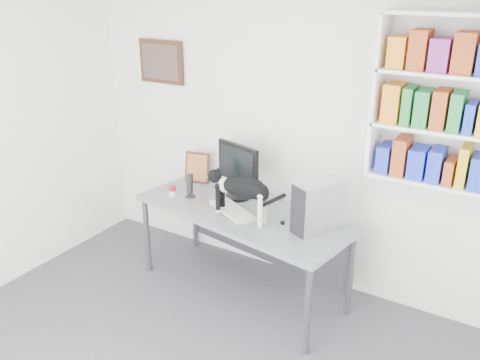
{
  "coord_description": "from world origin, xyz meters",
  "views": [
    {
      "loc": [
        1.99,
        -1.93,
        2.68
      ],
      "look_at": [
        -0.13,
        1.53,
        1.05
      ],
      "focal_mm": 38.0,
      "sensor_mm": 36.0,
      "label": 1
    }
  ],
  "objects_px": {
    "pc_tower": "(319,206)",
    "cat": "(243,198)",
    "bookshelf": "(448,103)",
    "keyboard": "(232,210)",
    "leaning_print": "(197,167)",
    "monitor": "(239,171)",
    "speaker": "(190,185)",
    "desk": "(242,252)",
    "soup_can": "(173,191)"
  },
  "relations": [
    {
      "from": "pc_tower",
      "to": "cat",
      "type": "height_order",
      "value": "pc_tower"
    },
    {
      "from": "bookshelf",
      "to": "keyboard",
      "type": "xyz_separation_m",
      "value": [
        -1.51,
        -0.47,
        -1.03
      ]
    },
    {
      "from": "leaning_print",
      "to": "cat",
      "type": "xyz_separation_m",
      "value": [
        0.82,
        -0.5,
        0.04
      ]
    },
    {
      "from": "bookshelf",
      "to": "monitor",
      "type": "relative_size",
      "value": 2.39
    },
    {
      "from": "keyboard",
      "to": "speaker",
      "type": "height_order",
      "value": "speaker"
    },
    {
      "from": "desk",
      "to": "monitor",
      "type": "xyz_separation_m",
      "value": [
        -0.17,
        0.23,
        0.66
      ]
    },
    {
      "from": "keyboard",
      "to": "speaker",
      "type": "bearing_deg",
      "value": -161.94
    },
    {
      "from": "cat",
      "to": "speaker",
      "type": "bearing_deg",
      "value": 163.85
    },
    {
      "from": "bookshelf",
      "to": "soup_can",
      "type": "distance_m",
      "value": 2.43
    },
    {
      "from": "desk",
      "to": "cat",
      "type": "height_order",
      "value": "cat"
    },
    {
      "from": "soup_can",
      "to": "keyboard",
      "type": "bearing_deg",
      "value": -1.39
    },
    {
      "from": "desk",
      "to": "speaker",
      "type": "bearing_deg",
      "value": -172.53
    },
    {
      "from": "desk",
      "to": "pc_tower",
      "type": "distance_m",
      "value": 0.92
    },
    {
      "from": "pc_tower",
      "to": "soup_can",
      "type": "distance_m",
      "value": 1.42
    },
    {
      "from": "pc_tower",
      "to": "soup_can",
      "type": "xyz_separation_m",
      "value": [
        -1.41,
        -0.07,
        -0.16
      ]
    },
    {
      "from": "desk",
      "to": "monitor",
      "type": "bearing_deg",
      "value": 135.8
    },
    {
      "from": "leaning_print",
      "to": "cat",
      "type": "relative_size",
      "value": 0.48
    },
    {
      "from": "bookshelf",
      "to": "speaker",
      "type": "height_order",
      "value": "bookshelf"
    },
    {
      "from": "bookshelf",
      "to": "cat",
      "type": "bearing_deg",
      "value": -158.07
    },
    {
      "from": "bookshelf",
      "to": "leaning_print",
      "type": "xyz_separation_m",
      "value": [
        -2.18,
        -0.05,
        -0.89
      ]
    },
    {
      "from": "monitor",
      "to": "pc_tower",
      "type": "height_order",
      "value": "monitor"
    },
    {
      "from": "monitor",
      "to": "soup_can",
      "type": "bearing_deg",
      "value": -136.13
    },
    {
      "from": "monitor",
      "to": "leaning_print",
      "type": "relative_size",
      "value": 1.69
    },
    {
      "from": "desk",
      "to": "bookshelf",
      "type": "bearing_deg",
      "value": 24.38
    },
    {
      "from": "pc_tower",
      "to": "speaker",
      "type": "xyz_separation_m",
      "value": [
        -1.25,
        -0.01,
        -0.09
      ]
    },
    {
      "from": "monitor",
      "to": "keyboard",
      "type": "relative_size",
      "value": 1.07
    },
    {
      "from": "speaker",
      "to": "bookshelf",
      "type": "bearing_deg",
      "value": -4.08
    },
    {
      "from": "speaker",
      "to": "soup_can",
      "type": "distance_m",
      "value": 0.18
    },
    {
      "from": "bookshelf",
      "to": "speaker",
      "type": "distance_m",
      "value": 2.26
    },
    {
      "from": "pc_tower",
      "to": "soup_can",
      "type": "height_order",
      "value": "pc_tower"
    },
    {
      "from": "cat",
      "to": "pc_tower",
      "type": "bearing_deg",
      "value": 13.43
    },
    {
      "from": "keyboard",
      "to": "cat",
      "type": "bearing_deg",
      "value": -1.4
    },
    {
      "from": "monitor",
      "to": "soup_can",
      "type": "xyz_separation_m",
      "value": [
        -0.54,
        -0.28,
        -0.21
      ]
    },
    {
      "from": "bookshelf",
      "to": "pc_tower",
      "type": "bearing_deg",
      "value": -153.55
    },
    {
      "from": "speaker",
      "to": "soup_can",
      "type": "xyz_separation_m",
      "value": [
        -0.15,
        -0.06,
        -0.07
      ]
    },
    {
      "from": "bookshelf",
      "to": "cat",
      "type": "relative_size",
      "value": 1.94
    },
    {
      "from": "keyboard",
      "to": "leaning_print",
      "type": "distance_m",
      "value": 0.8
    },
    {
      "from": "speaker",
      "to": "cat",
      "type": "bearing_deg",
      "value": -28.82
    },
    {
      "from": "bookshelf",
      "to": "keyboard",
      "type": "height_order",
      "value": "bookshelf"
    },
    {
      "from": "speaker",
      "to": "cat",
      "type": "height_order",
      "value": "cat"
    },
    {
      "from": "bookshelf",
      "to": "soup_can",
      "type": "xyz_separation_m",
      "value": [
        -2.17,
        -0.45,
        -1.0
      ]
    },
    {
      "from": "keyboard",
      "to": "cat",
      "type": "height_order",
      "value": "cat"
    },
    {
      "from": "desk",
      "to": "monitor",
      "type": "relative_size",
      "value": 3.72
    },
    {
      "from": "soup_can",
      "to": "cat",
      "type": "height_order",
      "value": "cat"
    },
    {
      "from": "desk",
      "to": "keyboard",
      "type": "xyz_separation_m",
      "value": [
        -0.05,
        -0.07,
        0.42
      ]
    },
    {
      "from": "bookshelf",
      "to": "desk",
      "type": "distance_m",
      "value": 2.1
    },
    {
      "from": "bookshelf",
      "to": "monitor",
      "type": "height_order",
      "value": "bookshelf"
    },
    {
      "from": "monitor",
      "to": "pc_tower",
      "type": "distance_m",
      "value": 0.9
    },
    {
      "from": "keyboard",
      "to": "pc_tower",
      "type": "height_order",
      "value": "pc_tower"
    },
    {
      "from": "monitor",
      "to": "pc_tower",
      "type": "bearing_deg",
      "value": 2.55
    }
  ]
}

